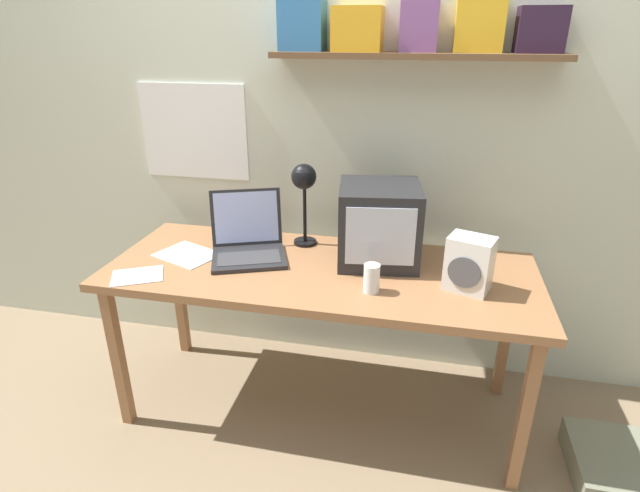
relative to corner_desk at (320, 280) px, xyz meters
name	(u,v)px	position (x,y,z in m)	size (l,w,h in m)	color
ground_plane	(320,405)	(0.00, 0.00, -0.67)	(12.00, 12.00, 0.00)	#856F54
back_wall	(344,110)	(0.01, 0.49, 0.64)	(5.60, 0.24, 2.60)	beige
corner_desk	(320,280)	(0.00, 0.00, 0.00)	(1.79, 0.70, 0.73)	#95643F
crt_monitor	(379,224)	(0.23, 0.13, 0.23)	(0.38, 0.37, 0.33)	#232326
laptop	(248,240)	(-0.34, 0.07, 0.13)	(0.41, 0.41, 0.27)	#232326
desk_lamp	(304,186)	(-0.11, 0.19, 0.36)	(0.12, 0.17, 0.40)	black
juice_glass	(372,280)	(0.24, -0.16, 0.11)	(0.06, 0.06, 0.11)	white
space_heater	(469,264)	(0.59, -0.06, 0.17)	(0.19, 0.17, 0.21)	silver
loose_paper_near_laptop	(138,276)	(-0.71, -0.24, 0.06)	(0.25, 0.22, 0.00)	white
loose_paper_near_monitor	(188,255)	(-0.60, 0.00, 0.06)	(0.31, 0.28, 0.00)	white
floor_cushion	(622,467)	(1.26, -0.16, -0.62)	(0.38, 0.38, 0.11)	slate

